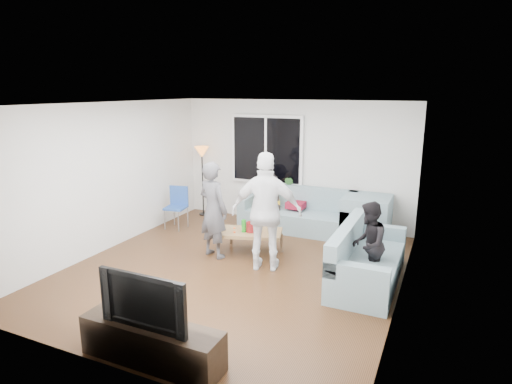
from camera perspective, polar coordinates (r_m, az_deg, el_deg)
The scene contains 30 objects.
floor at distance 7.02m, azimuth -2.81°, elevation -10.31°, with size 5.00×5.50×0.04m, color #56351C.
ceiling at distance 6.42m, azimuth -3.09°, elevation 11.77°, with size 5.00×5.50×0.04m, color white.
wall_back at distance 9.10m, azimuth 5.10°, elevation 3.90°, with size 5.00×0.04×2.60m, color silver.
wall_front at distance 4.43m, azimuth -19.74°, elevation -7.31°, with size 5.00×0.04×2.60m, color silver.
wall_left at distance 8.05m, azimuth -19.11°, elevation 1.93°, with size 0.04×5.50×2.60m, color silver.
wall_right at distance 5.91m, azimuth 19.33°, elevation -2.10°, with size 0.04×5.50×2.60m, color silver.
window_frame at distance 9.20m, azimuth 1.42°, elevation 5.63°, with size 1.62×0.06×1.47m, color white.
window_glass at distance 9.16m, azimuth 1.32°, elevation 5.60°, with size 1.50×0.02×1.35m, color black.
window_mullion at distance 9.15m, azimuth 1.30°, elevation 5.59°, with size 0.05×0.03×1.35m, color white.
radiator at distance 9.41m, azimuth 1.28°, elevation -1.90°, with size 1.30×0.12×0.62m, color silver.
potted_plant at distance 9.07m, azimuth 4.32°, elevation 0.78°, with size 0.22×0.17×0.39m, color #2A5C24.
vase at distance 9.37m, azimuth 0.10°, elevation 0.56°, with size 0.18×0.18×0.18m, color white.
sofa_back_section at distance 8.75m, azimuth 5.43°, elevation -2.38°, with size 2.30×0.85×0.85m, color gray, non-canonical shape.
sofa_right_section at distance 6.63m, azimuth 14.75°, elevation -8.08°, with size 0.85×2.00×0.85m, color gray, non-canonical shape.
sofa_corner at distance 8.42m, azimuth 14.45°, elevation -3.39°, with size 0.85×0.85×0.85m, color gray.
cushion_yellow at distance 8.90m, azimuth 1.91°, elevation -1.47°, with size 0.38×0.32×0.14m, color gold.
cushion_red at distance 8.79m, azimuth 5.30°, elevation -1.72°, with size 0.36×0.30×0.13m, color maroon.
coffee_table at distance 7.59m, azimuth -0.84°, elevation -6.63°, with size 1.10×0.60×0.40m, color #967248.
pitcher at distance 7.45m, azimuth -0.67°, elevation -4.68°, with size 0.17×0.17×0.17m, color maroon.
side_chair at distance 8.97m, azimuth -10.60°, elevation -2.12°, with size 0.40×0.40×0.86m, color #244A9D, non-canonical shape.
floor_lamp at distance 9.76m, azimuth -7.10°, elevation 1.39°, with size 0.32×0.32×1.56m, color orange, non-canonical shape.
player_left at distance 7.29m, azimuth -5.70°, elevation -2.37°, with size 0.60×0.40×1.65m, color #49494E.
player_right at distance 6.70m, azimuth 1.41°, elevation -2.68°, with size 1.11×0.46×1.89m, color white.
spectator_right at distance 6.46m, azimuth 14.69°, elevation -6.72°, with size 0.61×0.48×1.26m, color black.
spectator_back at distance 8.96m, azimuth 1.45°, elevation -0.77°, with size 0.78×0.45×1.20m, color black.
tv_console at distance 4.90m, azimuth -13.66°, elevation -18.87°, with size 1.60×0.40×0.44m, color black.
television at distance 4.65m, azimuth -14.03°, elevation -13.47°, with size 1.03×0.14×0.60m, color black.
bottle_b at distance 7.44m, azimuth -1.64°, elevation -4.52°, with size 0.08×0.08×0.22m, color #1C9C1D.
bottle_d at distance 7.36m, azimuth 0.42°, elevation -4.47°, with size 0.07×0.07×0.28m, color #FB4816.
bottle_e at distance 7.43m, azimuth 2.10°, elevation -4.60°, with size 0.07×0.07×0.21m, color black.
Camera 1 is at (2.96, -5.70, 2.82)m, focal length 30.14 mm.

